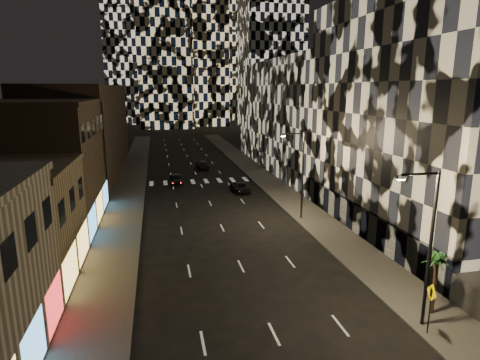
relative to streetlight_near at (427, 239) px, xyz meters
name	(u,v)px	position (x,y,z in m)	size (l,w,h in m)	color
sidewalk_left	(130,184)	(-18.35, 40.00, -5.28)	(4.00, 120.00, 0.15)	#47443F
sidewalk_right	(264,178)	(1.65, 40.00, -5.28)	(4.00, 120.00, 0.15)	#47443F
curb_left	(145,183)	(-16.25, 40.00, -5.28)	(0.20, 120.00, 0.15)	#4C4C47
curb_right	(251,178)	(-0.45, 40.00, -5.28)	(0.20, 120.00, 0.15)	#4C4C47
retail_brown	(43,167)	(-25.35, 23.50, 0.65)	(10.00, 15.00, 12.00)	#483729
retail_filler_left	(86,130)	(-25.35, 50.00, 1.65)	(10.00, 40.00, 14.00)	#483729
midrise_right	(443,116)	(11.65, 14.50, 5.65)	(16.00, 25.00, 22.00)	#232326
midrise_base	(360,219)	(3.95, 14.50, -3.85)	(0.60, 25.00, 3.00)	#383838
midrise_filler_right	(311,116)	(11.65, 47.00, 3.65)	(16.00, 40.00, 18.00)	#232326
streetlight_near	(427,239)	(0.00, 0.00, 0.00)	(2.55, 0.25, 9.00)	black
streetlight_far	(300,170)	(0.00, 20.00, 0.00)	(2.55, 0.25, 9.00)	black
car_dark_midlane	(176,179)	(-11.85, 38.82, -4.61)	(1.75, 4.35, 1.48)	black
car_dark_oncoming	(202,165)	(-6.76, 49.95, -4.69)	(1.87, 4.59, 1.33)	black
car_dark_rightlane	(240,188)	(-3.69, 32.46, -4.74)	(2.02, 4.37, 1.22)	black
ped_sign	(431,300)	(-0.06, -0.88, -3.17)	(0.23, 0.97, 2.95)	black
palm_tree	(437,264)	(1.55, 0.92, -2.00)	(1.95, 1.99, 3.89)	#47331E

